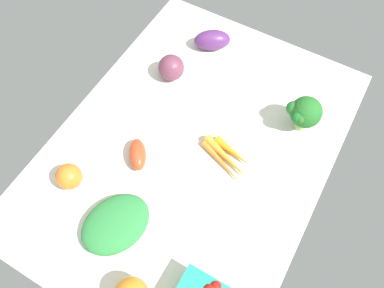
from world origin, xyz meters
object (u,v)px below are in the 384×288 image
eggplant (212,40)px  leafy_greens_clump (116,224)px  red_onion_near_basket (171,68)px  heirloom_tomato_orange (69,176)px  carrot_bunch (228,157)px  roma_tomato (138,154)px  broccoli_head (304,113)px

eggplant → leafy_greens_clump: bearing=63.5°
leafy_greens_clump → red_onion_near_basket: bearing=-164.9°
heirloom_tomato_orange → red_onion_near_basket: red_onion_near_basket is taller
carrot_bunch → eggplant: (-35.71, -24.28, 2.05)cm
roma_tomato → heirloom_tomato_orange: (15.38, -11.92, 1.24)cm
eggplant → red_onion_near_basket: bearing=39.4°
leafy_greens_clump → broccoli_head: bearing=150.7°
roma_tomato → carrot_bunch: (-12.33, 22.42, -1.09)cm
roma_tomato → carrot_bunch: size_ratio=0.58×
red_onion_near_basket → eggplant: red_onion_near_basket is taller
broccoli_head → leafy_greens_clump: bearing=-29.3°
leafy_greens_clump → broccoli_head: size_ratio=1.54×
roma_tomato → broccoli_head: 48.99cm
red_onion_near_basket → leafy_greens_clump: bearing=15.1°
roma_tomato → heirloom_tomato_orange: bearing=105.0°
heirloom_tomato_orange → broccoli_head: bearing=135.3°
red_onion_near_basket → heirloom_tomato_orange: bearing=-5.8°
red_onion_near_basket → eggplant: (-17.51, 5.40, -0.81)cm
red_onion_near_basket → carrot_bunch: size_ratio=0.48×
roma_tomato → heirloom_tomato_orange: size_ratio=1.37×
heirloom_tomato_orange → red_onion_near_basket: 46.15cm
carrot_bunch → red_onion_near_basket: bearing=-121.5°
carrot_bunch → eggplant: 43.23cm
red_onion_near_basket → leafy_greens_clump: 52.08cm
heirloom_tomato_orange → broccoli_head: size_ratio=0.60×
eggplant → leafy_greens_clump: eggplant is taller
heirloom_tomato_orange → carrot_bunch: bearing=128.9°
eggplant → broccoli_head: bearing=124.8°
leafy_greens_clump → eggplant: bearing=-173.1°
heirloom_tomato_orange → carrot_bunch: heirloom_tomato_orange is taller
roma_tomato → red_onion_near_basket: 31.43cm
carrot_bunch → leafy_greens_clump: (32.05, -16.08, 1.11)cm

